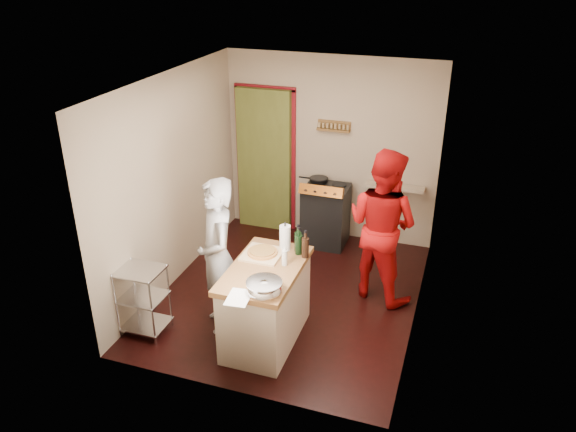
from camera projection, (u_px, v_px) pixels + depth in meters
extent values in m
plane|color=black|center=(290.00, 294.00, 6.89)|extent=(3.50, 3.50, 0.00)
cube|color=tan|center=(330.00, 149.00, 7.82)|extent=(3.00, 0.04, 2.60)
cube|color=#565B23|center=(268.00, 158.00, 8.25)|extent=(0.80, 0.40, 2.10)
cube|color=maroon|center=(240.00, 156.00, 8.31)|extent=(0.06, 0.06, 2.10)
cube|color=maroon|center=(293.00, 163.00, 8.06)|extent=(0.06, 0.06, 2.10)
cube|color=maroon|center=(265.00, 87.00, 7.73)|extent=(0.90, 0.06, 0.06)
cube|color=brown|center=(333.00, 130.00, 7.63)|extent=(0.46, 0.09, 0.03)
cube|color=brown|center=(334.00, 125.00, 7.64)|extent=(0.46, 0.02, 0.12)
cube|color=olive|center=(334.00, 126.00, 7.61)|extent=(0.42, 0.04, 0.07)
cube|color=tan|center=(395.00, 187.00, 7.64)|extent=(0.80, 0.18, 0.04)
cube|color=black|center=(381.00, 177.00, 7.64)|extent=(0.10, 0.14, 0.22)
cube|color=tan|center=(173.00, 181.00, 6.76)|extent=(0.04, 3.50, 2.60)
cube|color=tan|center=(426.00, 216.00, 5.90)|extent=(0.04, 3.50, 2.60)
cube|color=white|center=(291.00, 81.00, 5.76)|extent=(3.00, 3.50, 0.02)
cube|color=black|center=(326.00, 217.00, 7.92)|extent=(0.60, 0.55, 0.80)
cube|color=black|center=(327.00, 189.00, 7.74)|extent=(0.60, 0.55, 0.06)
cube|color=#914B15|center=(321.00, 191.00, 7.46)|extent=(0.60, 0.15, 0.17)
cylinder|color=black|center=(319.00, 180.00, 7.86)|extent=(0.26, 0.26, 0.05)
cylinder|color=silver|center=(116.00, 306.00, 5.97)|extent=(0.02, 0.02, 0.80)
cylinder|color=silver|center=(152.00, 314.00, 5.84)|extent=(0.02, 0.02, 0.80)
cylinder|color=silver|center=(135.00, 288.00, 6.28)|extent=(0.02, 0.02, 0.80)
cylinder|color=silver|center=(169.00, 295.00, 6.15)|extent=(0.02, 0.02, 0.80)
cube|color=silver|center=(146.00, 323.00, 6.19)|extent=(0.48, 0.40, 0.02)
cube|color=silver|center=(143.00, 297.00, 6.04)|extent=(0.48, 0.40, 0.02)
cube|color=silver|center=(139.00, 271.00, 5.90)|extent=(0.48, 0.40, 0.02)
cube|color=beige|center=(266.00, 306.00, 5.93)|extent=(0.64, 1.13, 0.84)
cube|color=olive|center=(265.00, 270.00, 5.74)|extent=(0.70, 1.19, 0.06)
cube|color=#E2C68A|center=(262.00, 254.00, 5.95)|extent=(0.40, 0.40, 0.02)
cylinder|color=#BD823B|center=(262.00, 252.00, 5.94)|extent=(0.32, 0.32, 0.02)
ellipsoid|color=silver|center=(264.00, 287.00, 5.30)|extent=(0.35, 0.35, 0.11)
cylinder|color=white|center=(285.00, 238.00, 6.02)|extent=(0.12, 0.12, 0.28)
cylinder|color=silver|center=(285.00, 258.00, 5.74)|extent=(0.06, 0.06, 0.17)
cube|color=white|center=(239.00, 297.00, 5.24)|extent=(0.24, 0.32, 0.00)
cylinder|color=black|center=(298.00, 238.00, 5.97)|extent=(0.08, 0.08, 0.31)
cylinder|color=black|center=(305.00, 244.00, 5.86)|extent=(0.08, 0.08, 0.31)
cylinder|color=black|center=(299.00, 241.00, 5.92)|extent=(0.08, 0.08, 0.31)
imported|color=silver|center=(218.00, 256.00, 5.97)|extent=(0.72, 0.76, 1.76)
imported|color=#AD0B0C|center=(382.00, 225.00, 6.52)|extent=(1.11, 1.01, 1.86)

